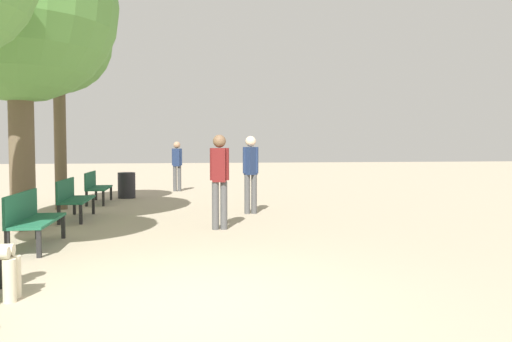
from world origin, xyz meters
name	(u,v)px	position (x,y,z in m)	size (l,w,h in m)	color
ground_plane	(168,305)	(0.00, 0.00, 0.00)	(80.00, 80.00, 0.00)	tan
bench_row_1	(31,216)	(-2.11, 3.09, 0.48)	(0.50, 1.56, 0.85)	#1E6042
bench_row_2	(72,196)	(-2.11, 6.07, 0.48)	(0.50, 1.56, 0.85)	#1E6042
bench_row_3	(96,185)	(-2.11, 9.06, 0.48)	(0.50, 1.56, 0.85)	#1E6042
tree_row_1	(18,6)	(-2.73, 4.84, 4.08)	(3.55, 3.55, 5.89)	brown
tree_row_2	(58,41)	(-2.73, 7.86, 4.06)	(2.55, 2.55, 5.37)	brown
pedestrian_near	(251,169)	(1.73, 6.34, 1.01)	(0.36, 0.31, 1.77)	#4C4C4C
pedestrian_mid	(220,175)	(0.86, 4.30, 1.01)	(0.36, 0.25, 1.76)	#4C4C4C
pedestrian_far	(177,163)	(0.06, 12.27, 0.97)	(0.34, 0.25, 1.69)	#4C4C4C
trash_bin	(127,185)	(-1.42, 10.26, 0.38)	(0.51, 0.51, 0.76)	#232328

